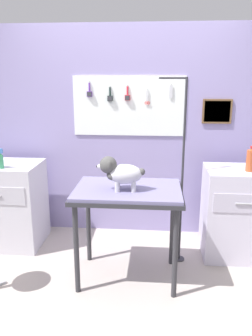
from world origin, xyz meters
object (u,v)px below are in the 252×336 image
(cabinet_right, at_px, (238,213))
(soda_bottle, at_px, (251,160))
(grooming_arm, at_px, (181,180))
(dog, at_px, (120,172))
(grooming_table, at_px, (128,198))
(pump_bottle_white, at_px, (1,160))
(counter_left, at_px, (4,204))

(cabinet_right, xyz_separation_m, soda_bottle, (0.05, -0.06, 0.56))
(grooming_arm, height_order, dog, grooming_arm)
(dog, bearing_deg, grooming_table, 46.89)
(cabinet_right, bearing_deg, grooming_table, -154.71)
(soda_bottle, bearing_deg, pump_bottle_white, -178.57)
(grooming_arm, relative_size, dog, 4.39)
(grooming_arm, distance_m, counter_left, 1.90)
(counter_left, height_order, soda_bottle, soda_bottle)
(grooming_arm, xyz_separation_m, cabinet_right, (0.59, 0.16, -0.37))
(grooming_arm, height_order, cabinet_right, grooming_arm)
(dog, height_order, cabinet_right, dog)
(dog, xyz_separation_m, counter_left, (-1.31, 0.61, -0.56))
(cabinet_right, distance_m, pump_bottle_white, 2.40)
(grooming_arm, distance_m, pump_bottle_white, 1.76)
(grooming_arm, distance_m, dog, 0.69)
(pump_bottle_white, bearing_deg, grooming_table, -16.52)
(grooming_table, relative_size, soda_bottle, 3.86)
(soda_bottle, bearing_deg, dog, -156.89)
(grooming_arm, bearing_deg, soda_bottle, 8.67)
(grooming_table, distance_m, dog, 0.26)
(cabinet_right, height_order, pump_bottle_white, pump_bottle_white)
(dog, height_order, soda_bottle, soda_bottle)
(grooming_table, height_order, soda_bottle, soda_bottle)
(grooming_table, relative_size, grooming_arm, 0.53)
(grooming_arm, xyz_separation_m, dog, (-0.53, -0.40, 0.18))
(cabinet_right, bearing_deg, dog, -153.27)
(dog, bearing_deg, cabinet_right, 26.73)
(pump_bottle_white, xyz_separation_m, soda_bottle, (2.39, 0.06, 0.04))
(grooming_arm, bearing_deg, grooming_table, -144.33)
(dog, relative_size, counter_left, 0.45)
(counter_left, bearing_deg, soda_bottle, -2.60)
(grooming_arm, xyz_separation_m, soda_bottle, (0.64, 0.10, 0.19))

